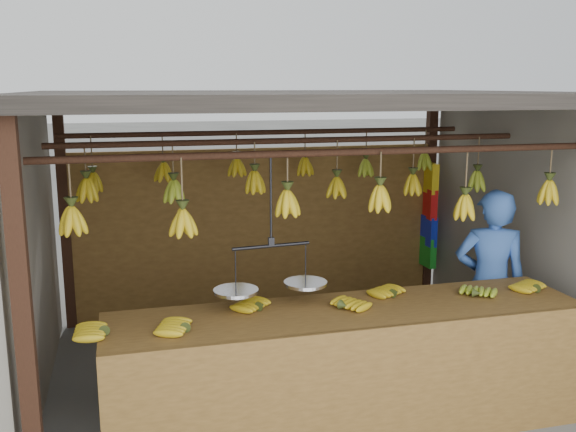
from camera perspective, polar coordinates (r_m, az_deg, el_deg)
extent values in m
plane|color=#5B5B57|center=(5.88, 0.76, -13.09)|extent=(80.00, 80.00, 0.00)
cube|color=black|center=(3.92, -22.44, -8.76)|extent=(0.10, 0.10, 2.30)
cube|color=black|center=(6.80, -19.23, -0.14)|extent=(0.10, 0.10, 2.30)
cube|color=black|center=(7.59, 12.40, 1.41)|extent=(0.10, 0.10, 2.30)
cube|color=black|center=(5.35, 0.83, 10.46)|extent=(4.30, 3.30, 0.10)
cylinder|color=black|center=(4.41, 4.31, 5.65)|extent=(4.00, 0.05, 0.05)
cylinder|color=black|center=(5.36, 0.82, 6.72)|extent=(4.00, 0.05, 0.05)
cylinder|color=black|center=(6.33, -1.62, 7.45)|extent=(4.00, 0.05, 0.05)
cube|color=brown|center=(6.98, -2.50, -1.31)|extent=(4.00, 0.06, 1.80)
cube|color=brown|center=(4.60, 5.40, -8.72)|extent=(3.40, 0.76, 0.08)
cube|color=brown|center=(4.44, 7.02, -15.30)|extent=(3.40, 0.04, 0.90)
cube|color=black|center=(4.24, -14.86, -17.60)|extent=(0.07, 0.07, 0.82)
cube|color=black|center=(5.26, 23.63, -12.31)|extent=(0.07, 0.07, 0.82)
cube|color=black|center=(4.83, -14.88, -13.85)|extent=(0.07, 0.07, 0.82)
cube|color=black|center=(5.74, 19.56, -9.97)|extent=(0.07, 0.07, 0.82)
ellipsoid|color=#B49313|center=(4.28, -15.97, -9.75)|extent=(0.25, 0.19, 0.06)
ellipsoid|color=#B49313|center=(4.22, -9.00, -9.74)|extent=(0.29, 0.25, 0.06)
ellipsoid|color=#B49313|center=(4.53, -2.40, -8.06)|extent=(0.29, 0.30, 0.06)
ellipsoid|color=#B49313|center=(4.55, 4.96, -8.03)|extent=(0.30, 0.28, 0.06)
ellipsoid|color=#B49313|center=(4.86, 9.51, -6.84)|extent=(0.27, 0.30, 0.06)
ellipsoid|color=#92A523|center=(4.99, 16.42, -6.70)|extent=(0.29, 0.30, 0.06)
ellipsoid|color=#B49313|center=(5.27, 21.38, -6.05)|extent=(0.27, 0.30, 0.06)
ellipsoid|color=#B49313|center=(4.26, -18.62, -0.39)|extent=(0.16, 0.16, 0.28)
ellipsoid|color=#B49313|center=(4.24, -9.30, -0.60)|extent=(0.16, 0.16, 0.28)
ellipsoid|color=#B49313|center=(4.39, -0.05, 1.13)|extent=(0.16, 0.16, 0.28)
ellipsoid|color=#B49313|center=(4.53, 8.16, 1.55)|extent=(0.16, 0.16, 0.28)
ellipsoid|color=#B49313|center=(4.93, 15.41, 0.76)|extent=(0.16, 0.16, 0.28)
ellipsoid|color=#B49313|center=(5.28, 22.15, 1.97)|extent=(0.16, 0.16, 0.28)
ellipsoid|color=#B49313|center=(5.22, -17.44, 2.21)|extent=(0.16, 0.16, 0.28)
ellipsoid|color=#92A523|center=(5.24, -10.10, 2.16)|extent=(0.16, 0.16, 0.28)
ellipsoid|color=#B49313|center=(5.27, -2.96, 3.02)|extent=(0.16, 0.16, 0.28)
ellipsoid|color=#B49313|center=(5.47, 4.35, 2.56)|extent=(0.16, 0.16, 0.28)
ellipsoid|color=#B49313|center=(5.75, 11.01, 2.75)|extent=(0.16, 0.16, 0.28)
ellipsoid|color=#92A523|center=(6.05, 16.43, 3.00)|extent=(0.16, 0.16, 0.28)
ellipsoid|color=#B49313|center=(6.19, -16.92, 2.87)|extent=(0.16, 0.16, 0.28)
ellipsoid|color=#B49313|center=(6.23, -11.01, 3.86)|extent=(0.16, 0.16, 0.28)
ellipsoid|color=#B49313|center=(6.25, -4.57, 4.37)|extent=(0.16, 0.16, 0.28)
ellipsoid|color=#B49313|center=(6.49, 1.52, 4.42)|extent=(0.16, 0.16, 0.28)
ellipsoid|color=#92A523|center=(6.71, 6.92, 4.28)|extent=(0.16, 0.16, 0.28)
ellipsoid|color=#92A523|center=(6.88, 12.06, 4.78)|extent=(0.16, 0.16, 0.28)
cylinder|color=black|center=(4.33, -1.53, 1.36)|extent=(0.02, 0.02, 0.63)
cylinder|color=black|center=(4.40, -1.51, -2.67)|extent=(0.55, 0.08, 0.02)
cylinder|color=silver|center=(4.41, -4.65, -6.73)|extent=(0.30, 0.30, 0.02)
cylinder|color=silver|center=(4.56, 1.56, -6.06)|extent=(0.30, 0.30, 0.02)
imported|color=#3359A5|center=(5.66, 17.50, -5.84)|extent=(0.69, 0.58, 1.62)
cube|color=yellow|center=(7.39, 12.60, 3.30)|extent=(0.08, 0.26, 0.34)
cube|color=red|center=(7.44, 12.50, 1.08)|extent=(0.08, 0.26, 0.34)
cube|color=#1426BF|center=(7.50, 12.40, -1.28)|extent=(0.08, 0.26, 0.34)
cube|color=#199926|center=(7.56, 12.32, -3.12)|extent=(0.08, 0.26, 0.34)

